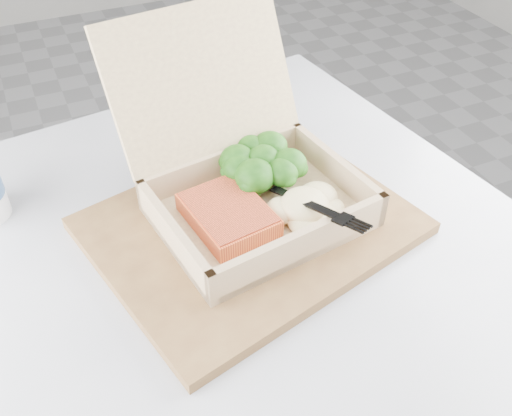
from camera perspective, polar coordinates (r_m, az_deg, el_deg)
name	(u,v)px	position (r m, az deg, el deg)	size (l,w,h in m)	color
floor	(178,288)	(1.60, -7.77, -7.92)	(4.00, 4.00, 0.00)	gray
cafe_table	(226,342)	(0.83, -3.04, -13.20)	(0.85, 0.85, 0.71)	black
serving_tray	(250,226)	(0.71, -0.58, -1.76)	(0.37, 0.29, 0.02)	brown
takeout_container	(240,164)	(0.71, -1.61, 4.41)	(0.28, 0.30, 0.21)	tan
salmon_fillet	(228,215)	(0.68, -2.81, -0.70)	(0.08, 0.11, 0.02)	orange
broccoli_pile	(263,166)	(0.74, 0.74, 4.18)	(0.12, 0.12, 0.04)	#2D761A
mashed_potatoes	(304,205)	(0.69, 4.87, 0.27)	(0.10, 0.09, 0.03)	beige
plastic_fork	(292,194)	(0.68, 3.61, 1.44)	(0.06, 0.15, 0.03)	black
receipt	(171,155)	(0.85, -8.50, 5.31)	(0.08, 0.15, 0.00)	white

